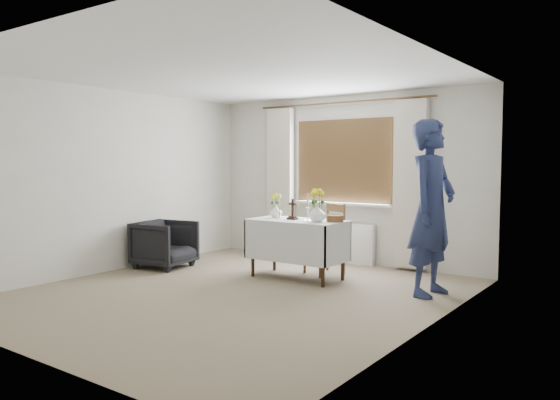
{
  "coord_description": "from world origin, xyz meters",
  "views": [
    {
      "loc": [
        4.02,
        -4.69,
        1.51
      ],
      "look_at": [
        -0.02,
        0.89,
        1.02
      ],
      "focal_mm": 35.0,
      "sensor_mm": 36.0,
      "label": 1
    }
  ],
  "objects_px": {
    "person": "(432,208)",
    "flower_vase_left": "(276,211)",
    "wooden_chair": "(324,239)",
    "flower_vase_right": "(317,213)",
    "armchair": "(165,244)",
    "altar_table": "(297,249)",
    "wooden_cross": "(293,209)"
  },
  "relations": [
    {
      "from": "armchair",
      "to": "flower_vase_left",
      "type": "height_order",
      "value": "flower_vase_left"
    },
    {
      "from": "altar_table",
      "to": "person",
      "type": "xyz_separation_m",
      "value": [
        1.72,
        0.15,
        0.61
      ]
    },
    {
      "from": "wooden_chair",
      "to": "person",
      "type": "distance_m",
      "value": 1.69
    },
    {
      "from": "armchair",
      "to": "person",
      "type": "bearing_deg",
      "value": -88.76
    },
    {
      "from": "armchair",
      "to": "flower_vase_right",
      "type": "xyz_separation_m",
      "value": [
        2.27,
        0.46,
        0.53
      ]
    },
    {
      "from": "flower_vase_right",
      "to": "person",
      "type": "bearing_deg",
      "value": 8.37
    },
    {
      "from": "wooden_cross",
      "to": "flower_vase_right",
      "type": "distance_m",
      "value": 0.41
    },
    {
      "from": "wooden_cross",
      "to": "flower_vase_right",
      "type": "height_order",
      "value": "wooden_cross"
    },
    {
      "from": "flower_vase_left",
      "to": "altar_table",
      "type": "bearing_deg",
      "value": -11.9
    },
    {
      "from": "person",
      "to": "flower_vase_right",
      "type": "distance_m",
      "value": 1.41
    },
    {
      "from": "armchair",
      "to": "altar_table",
      "type": "bearing_deg",
      "value": -84.27
    },
    {
      "from": "altar_table",
      "to": "person",
      "type": "height_order",
      "value": "person"
    },
    {
      "from": "person",
      "to": "wooden_chair",
      "type": "bearing_deg",
      "value": 84.9
    },
    {
      "from": "armchair",
      "to": "wooden_cross",
      "type": "bearing_deg",
      "value": -83.99
    },
    {
      "from": "wooden_chair",
      "to": "altar_table",
      "type": "bearing_deg",
      "value": -83.61
    },
    {
      "from": "person",
      "to": "flower_vase_left",
      "type": "relative_size",
      "value": 11.59
    },
    {
      "from": "wooden_chair",
      "to": "flower_vase_left",
      "type": "height_order",
      "value": "wooden_chair"
    },
    {
      "from": "flower_vase_left",
      "to": "flower_vase_right",
      "type": "bearing_deg",
      "value": -10.51
    },
    {
      "from": "altar_table",
      "to": "wooden_chair",
      "type": "relative_size",
      "value": 1.3
    },
    {
      "from": "altar_table",
      "to": "flower_vase_right",
      "type": "distance_m",
      "value": 0.6
    },
    {
      "from": "wooden_chair",
      "to": "flower_vase_right",
      "type": "relative_size",
      "value": 4.42
    },
    {
      "from": "altar_table",
      "to": "wooden_chair",
      "type": "bearing_deg",
      "value": 72.24
    },
    {
      "from": "flower_vase_left",
      "to": "flower_vase_right",
      "type": "relative_size",
      "value": 0.8
    },
    {
      "from": "person",
      "to": "wooden_cross",
      "type": "bearing_deg",
      "value": 100.34
    },
    {
      "from": "person",
      "to": "wooden_cross",
      "type": "relative_size",
      "value": 7.36
    },
    {
      "from": "wooden_chair",
      "to": "armchair",
      "type": "height_order",
      "value": "wooden_chair"
    },
    {
      "from": "flower_vase_left",
      "to": "flower_vase_right",
      "type": "height_order",
      "value": "flower_vase_right"
    },
    {
      "from": "person",
      "to": "flower_vase_right",
      "type": "relative_size",
      "value": 9.23
    },
    {
      "from": "armchair",
      "to": "person",
      "type": "relative_size",
      "value": 0.37
    },
    {
      "from": "person",
      "to": "flower_vase_left",
      "type": "bearing_deg",
      "value": 97.1
    },
    {
      "from": "flower_vase_left",
      "to": "wooden_chair",
      "type": "bearing_deg",
      "value": 33.53
    },
    {
      "from": "armchair",
      "to": "person",
      "type": "distance_m",
      "value": 3.78
    }
  ]
}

